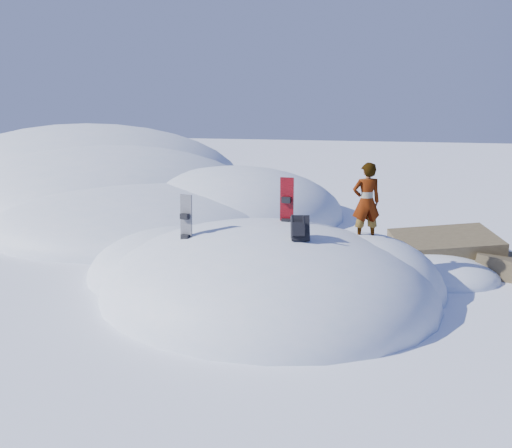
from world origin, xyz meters
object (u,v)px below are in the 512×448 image
(backpack, at_px, (300,229))
(snowboard_red, at_px, (287,213))
(snowboard_dark, at_px, (186,229))
(person, at_px, (366,202))

(backpack, bearing_deg, snowboard_red, 96.35)
(snowboard_dark, height_order, backpack, snowboard_dark)
(snowboard_dark, xyz_separation_m, person, (3.27, 1.63, 0.44))
(snowboard_red, xyz_separation_m, backpack, (0.56, -1.18, -0.03))
(snowboard_red, relative_size, backpack, 2.76)
(snowboard_red, height_order, person, person)
(snowboard_red, xyz_separation_m, snowboard_dark, (-1.68, -1.33, -0.17))
(snowboard_red, height_order, backpack, snowboard_red)
(backpack, distance_m, person, 1.83)
(person, bearing_deg, snowboard_dark, 1.59)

